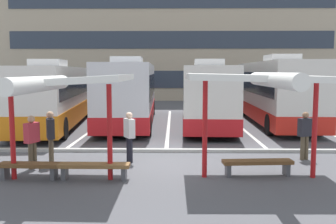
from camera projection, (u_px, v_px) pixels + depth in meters
ground_plane at (165, 165)px, 12.16m from camera, size 160.00×160.00×0.00m
terminal_building at (172, 10)px, 42.96m from camera, size 34.96×11.13×22.35m
coach_bus_0 at (56, 97)px, 20.48m from camera, size 3.66×11.90×3.54m
coach_bus_1 at (130, 93)px, 21.67m from camera, size 2.98×11.96×3.70m
coach_bus_2 at (207, 95)px, 21.18m from camera, size 2.96×11.49×3.57m
coach_bus_3 at (274, 92)px, 21.60m from camera, size 2.78×11.59×3.82m
lane_stripe_0 at (33, 124)px, 21.68m from camera, size 0.16×14.00×0.01m
lane_stripe_1 at (101, 124)px, 21.62m from camera, size 0.16×14.00×0.01m
lane_stripe_2 at (169, 124)px, 21.56m from camera, size 0.16×14.00×0.01m
lane_stripe_3 at (237, 124)px, 21.51m from camera, size 0.16×14.00×0.01m
lane_stripe_4 at (306, 124)px, 21.45m from camera, size 0.16×14.00×0.01m
waiting_shelter_0 at (56, 84)px, 9.98m from camera, size 3.67×5.05×2.88m
bench_0 at (29, 167)px, 10.51m from camera, size 1.69×0.48×0.45m
bench_1 at (94, 167)px, 10.45m from camera, size 1.94×0.44×0.45m
waiting_shelter_1 at (263, 80)px, 10.16m from camera, size 4.03×4.81×2.93m
bench_2 at (257, 164)px, 10.85m from camera, size 2.01×0.57×0.45m
platform_kerb at (166, 150)px, 14.05m from camera, size 44.00×0.24×0.12m
waiting_passenger_0 at (32, 138)px, 11.59m from camera, size 0.38×0.52×1.63m
waiting_passenger_1 at (129, 133)px, 12.41m from camera, size 0.42×0.52×1.65m
waiting_passenger_2 at (51, 134)px, 12.04m from camera, size 0.39×0.54×1.71m
waiting_passenger_3 at (305, 132)px, 12.77m from camera, size 0.52×0.38×1.62m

